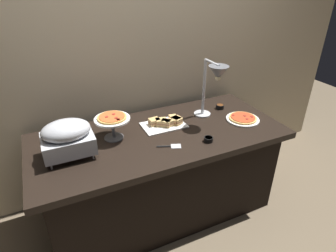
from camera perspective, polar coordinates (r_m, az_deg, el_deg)
ground_plane at (r=2.62m, az=-1.36°, el=-16.03°), size 8.00×8.00×0.00m
back_wall at (r=2.41m, az=-6.61°, el=13.11°), size 4.40×0.04×2.40m
buffet_table at (r=2.36m, az=-1.47°, el=-9.39°), size 1.90×0.84×0.76m
chafing_dish at (r=1.93m, az=-19.48°, el=-2.07°), size 0.32×0.24×0.26m
heat_lamp at (r=2.19m, az=9.42°, el=9.47°), size 0.15×0.33×0.48m
pizza_plate_front at (r=2.42m, az=14.70°, el=1.44°), size 0.27×0.27×0.03m
pizza_plate_center at (r=2.07m, az=-11.07°, el=1.07°), size 0.26×0.26×0.18m
sandwich_platter at (r=2.25m, az=-0.32°, el=0.70°), size 0.34×0.22×0.06m
sauce_cup_near at (r=2.07m, az=8.08°, el=-2.62°), size 0.07×0.07×0.03m
sauce_cup_far at (r=2.57m, az=10.34°, el=3.87°), size 0.07×0.07×0.04m
serving_spatula at (r=1.99m, az=0.44°, el=-4.08°), size 0.17×0.09×0.01m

